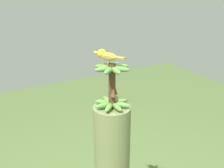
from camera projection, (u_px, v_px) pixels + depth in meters
name	position (u px, v px, depth m)	size (l,w,h in m)	color
banana_bunch	(112.00, 86.00, 1.82)	(0.25, 0.25, 0.31)	#4C2D1E
perched_bird	(106.00, 55.00, 1.75)	(0.13, 0.20, 0.09)	#C68933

